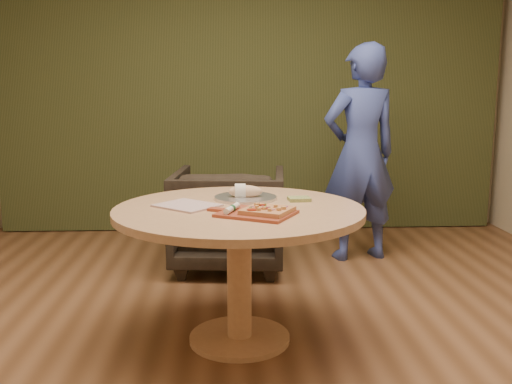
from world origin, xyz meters
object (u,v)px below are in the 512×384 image
(serving_tray, at_px, (246,198))
(armchair, at_px, (229,213))
(pizza_paddle, at_px, (255,213))
(bread_roll, at_px, (244,191))
(person_standing, at_px, (360,153))
(flatbread_pizza, at_px, (267,210))
(cutlery_roll, at_px, (232,208))
(pedestal_table, at_px, (239,233))

(serving_tray, distance_m, armchair, 1.16)
(pizza_paddle, height_order, serving_tray, serving_tray)
(pizza_paddle, height_order, bread_roll, bread_roll)
(pizza_paddle, distance_m, bread_roll, 0.43)
(pizza_paddle, xyz_separation_m, person_standing, (0.93, 1.72, 0.10))
(flatbread_pizza, distance_m, bread_roll, 0.45)
(flatbread_pizza, bearing_deg, person_standing, 63.57)
(pizza_paddle, xyz_separation_m, flatbread_pizza, (0.06, -0.02, 0.02))
(pizza_paddle, xyz_separation_m, armchair, (-0.12, 1.53, -0.33))
(pizza_paddle, relative_size, cutlery_roll, 2.42)
(person_standing, bearing_deg, pizza_paddle, 48.44)
(pedestal_table, xyz_separation_m, armchair, (-0.05, 1.34, -0.18))
(pizza_paddle, bearing_deg, bread_roll, 123.59)
(pedestal_table, relative_size, cutlery_roll, 6.83)
(pizza_paddle, distance_m, cutlery_roll, 0.12)
(flatbread_pizza, xyz_separation_m, armchair, (-0.19, 1.55, -0.35))
(armchair, bearing_deg, pizza_paddle, 99.88)
(flatbread_pizza, xyz_separation_m, serving_tray, (-0.09, 0.44, -0.02))
(cutlery_roll, xyz_separation_m, bread_roll, (0.07, 0.40, 0.01))
(flatbread_pizza, height_order, serving_tray, flatbread_pizza)
(flatbread_pizza, bearing_deg, armchair, 96.89)
(pedestal_table, bearing_deg, cutlery_roll, -102.91)
(flatbread_pizza, xyz_separation_m, person_standing, (0.86, 1.74, 0.08))
(cutlery_roll, xyz_separation_m, person_standing, (1.04, 1.70, 0.08))
(serving_tray, bearing_deg, armchair, 94.78)
(armchair, bearing_deg, bread_roll, 99.56)
(serving_tray, bearing_deg, pizza_paddle, -85.68)
(pizza_paddle, xyz_separation_m, serving_tray, (-0.03, 0.42, -0.00))
(pedestal_table, bearing_deg, bread_roll, 81.87)
(bread_roll, bearing_deg, cutlery_roll, -100.16)
(armchair, height_order, person_standing, person_standing)
(pedestal_table, bearing_deg, flatbread_pizza, -56.75)
(pedestal_table, bearing_deg, armchair, 92.17)
(cutlery_roll, bearing_deg, flatbread_pizza, 6.53)
(pedestal_table, xyz_separation_m, pizza_paddle, (0.07, -0.19, 0.15))
(pedestal_table, bearing_deg, pizza_paddle, -68.82)
(armchair, distance_m, person_standing, 1.15)
(armchair, relative_size, person_standing, 0.50)
(pedestal_table, distance_m, person_standing, 1.85)
(pedestal_table, relative_size, pizza_paddle, 2.82)
(bread_roll, bearing_deg, serving_tray, 0.00)
(cutlery_roll, distance_m, person_standing, 1.99)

